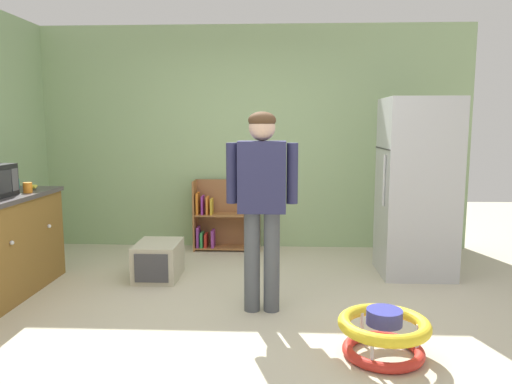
% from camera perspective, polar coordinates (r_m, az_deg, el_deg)
% --- Properties ---
extents(ground_plane, '(12.00, 12.00, 0.00)m').
position_cam_1_polar(ground_plane, '(3.99, -1.83, -14.50)').
color(ground_plane, beige).
rests_on(ground_plane, ground).
extents(back_wall, '(5.20, 0.06, 2.70)m').
position_cam_1_polar(back_wall, '(6.01, -0.17, 6.30)').
color(back_wall, '#98B681').
rests_on(back_wall, ground).
extents(refrigerator, '(0.73, 0.68, 1.78)m').
position_cam_1_polar(refrigerator, '(5.15, 18.28, 0.50)').
color(refrigerator, '#B7BABF').
rests_on(refrigerator, ground).
extents(bookshelf, '(0.80, 0.28, 0.85)m').
position_cam_1_polar(bookshelf, '(5.98, -3.88, -3.20)').
color(bookshelf, '#996336').
rests_on(bookshelf, ground).
extents(standing_person, '(0.57, 0.22, 1.62)m').
position_cam_1_polar(standing_person, '(3.88, 0.70, -0.11)').
color(standing_person, '#4B5157').
rests_on(standing_person, ground).
extents(baby_walker, '(0.60, 0.60, 0.32)m').
position_cam_1_polar(baby_walker, '(3.44, 14.71, -15.69)').
color(baby_walker, red).
rests_on(baby_walker, ground).
extents(pet_carrier, '(0.42, 0.55, 0.36)m').
position_cam_1_polar(pet_carrier, '(4.98, -11.36, -7.84)').
color(pet_carrier, '#BEB79E').
rests_on(pet_carrier, ground).
extents(banana_bunch, '(0.15, 0.16, 0.04)m').
position_cam_1_polar(banana_bunch, '(5.13, -24.66, 0.57)').
color(banana_bunch, yellow).
rests_on(banana_bunch, kitchen_counter).
extents(teal_cup, '(0.08, 0.08, 0.09)m').
position_cam_1_polar(teal_cup, '(5.28, -26.35, 0.87)').
color(teal_cup, teal).
rests_on(teal_cup, kitchen_counter).
extents(green_cup, '(0.08, 0.08, 0.09)m').
position_cam_1_polar(green_cup, '(5.22, -27.41, 0.74)').
color(green_cup, '#2A9250').
rests_on(green_cup, kitchen_counter).
extents(orange_cup, '(0.08, 0.08, 0.09)m').
position_cam_1_polar(orange_cup, '(4.90, -25.15, 0.46)').
color(orange_cup, orange).
rests_on(orange_cup, kitchen_counter).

